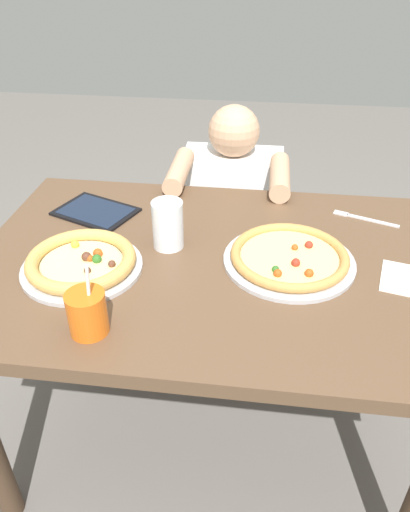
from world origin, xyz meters
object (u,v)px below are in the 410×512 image
(pizza_far, at_px, (289,258))
(water_cup_clear, at_px, (168,224))
(diner_seated, at_px, (231,228))
(tablet, at_px, (96,212))
(pizza_near, at_px, (82,262))
(drink_cup_colored, at_px, (87,313))
(fork, at_px, (362,218))

(pizza_far, distance_m, water_cup_clear, 0.35)
(diner_seated, bearing_deg, pizza_far, -73.63)
(water_cup_clear, distance_m, tablet, 0.32)
(pizza_near, height_order, diner_seated, diner_seated)
(pizza_near, height_order, drink_cup_colored, drink_cup_colored)
(pizza_far, distance_m, tablet, 0.64)
(pizza_far, relative_size, diner_seated, 0.37)
(pizza_near, distance_m, fork, 0.86)
(pizza_far, height_order, drink_cup_colored, drink_cup_colored)
(diner_seated, bearing_deg, drink_cup_colored, -103.31)
(pizza_near, distance_m, diner_seated, 0.94)
(drink_cup_colored, height_order, fork, drink_cup_colored)
(drink_cup_colored, height_order, tablet, drink_cup_colored)
(tablet, bearing_deg, water_cup_clear, -30.88)
(diner_seated, bearing_deg, tablet, -128.93)
(tablet, height_order, diner_seated, diner_seated)
(fork, bearing_deg, pizza_far, -130.19)
(diner_seated, bearing_deg, fork, -44.36)
(water_cup_clear, distance_m, diner_seated, 0.78)
(fork, xyz_separation_m, diner_seated, (-0.44, 0.43, -0.32))
(pizza_near, height_order, water_cup_clear, water_cup_clear)
(pizza_near, relative_size, water_cup_clear, 2.32)
(fork, relative_size, tablet, 0.68)
(pizza_near, distance_m, water_cup_clear, 0.26)
(fork, bearing_deg, pizza_near, -154.34)
(pizza_near, height_order, tablet, pizza_near)
(pizza_near, bearing_deg, diner_seated, 67.02)
(pizza_far, xyz_separation_m, diner_seated, (-0.21, 0.70, -0.34))
(pizza_near, height_order, fork, pizza_near)
(pizza_near, xyz_separation_m, diner_seated, (0.34, 0.80, -0.34))
(tablet, bearing_deg, drink_cup_colored, -73.52)
(pizza_near, distance_m, pizza_far, 0.55)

